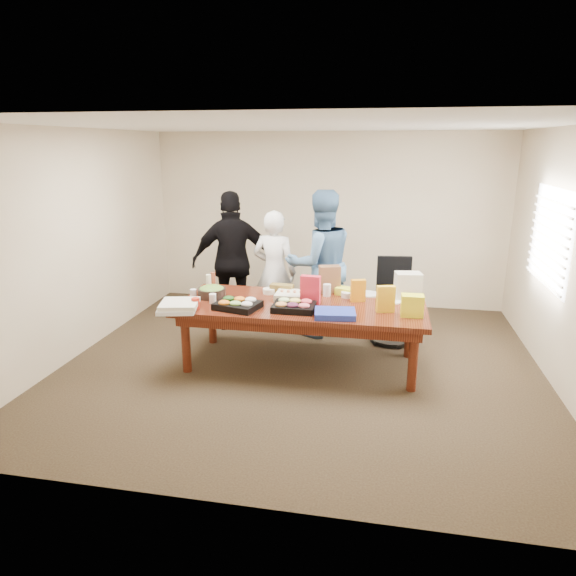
% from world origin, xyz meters
% --- Properties ---
extents(floor, '(5.50, 5.00, 0.02)m').
position_xyz_m(floor, '(0.00, 0.00, -0.01)').
color(floor, '#47301E').
rests_on(floor, ground).
extents(ceiling, '(5.50, 5.00, 0.02)m').
position_xyz_m(ceiling, '(0.00, 0.00, 2.71)').
color(ceiling, white).
rests_on(ceiling, wall_back).
extents(wall_back, '(5.50, 0.04, 2.70)m').
position_xyz_m(wall_back, '(0.00, 2.50, 1.35)').
color(wall_back, beige).
rests_on(wall_back, floor).
extents(wall_front, '(5.50, 0.04, 2.70)m').
position_xyz_m(wall_front, '(0.00, -2.50, 1.35)').
color(wall_front, beige).
rests_on(wall_front, floor).
extents(wall_left, '(0.04, 5.00, 2.70)m').
position_xyz_m(wall_left, '(-2.75, 0.00, 1.35)').
color(wall_left, beige).
rests_on(wall_left, floor).
extents(wall_right, '(0.04, 5.00, 2.70)m').
position_xyz_m(wall_right, '(2.75, 0.00, 1.35)').
color(wall_right, beige).
rests_on(wall_right, floor).
extents(window_panel, '(0.03, 1.40, 1.10)m').
position_xyz_m(window_panel, '(2.72, 0.60, 1.50)').
color(window_panel, white).
rests_on(window_panel, wall_right).
extents(window_blinds, '(0.04, 1.36, 1.00)m').
position_xyz_m(window_blinds, '(2.68, 0.60, 1.50)').
color(window_blinds, beige).
rests_on(window_blinds, wall_right).
extents(conference_table, '(2.80, 1.20, 0.75)m').
position_xyz_m(conference_table, '(0.00, 0.00, 0.38)').
color(conference_table, '#4C1C0F').
rests_on(conference_table, floor).
extents(office_chair, '(0.59, 0.59, 1.06)m').
position_xyz_m(office_chair, '(1.04, 0.90, 0.53)').
color(office_chair, black).
rests_on(office_chair, floor).
extents(person_center, '(0.66, 0.48, 1.67)m').
position_xyz_m(person_center, '(-0.55, 1.04, 0.84)').
color(person_center, white).
rests_on(person_center, floor).
extents(person_right, '(1.18, 1.09, 1.95)m').
position_xyz_m(person_right, '(0.08, 1.03, 0.98)').
color(person_right, teal).
rests_on(person_right, floor).
extents(person_left, '(1.21, 0.80, 1.91)m').
position_xyz_m(person_left, '(-1.12, 1.05, 0.96)').
color(person_left, black).
rests_on(person_left, floor).
extents(veggie_tray, '(0.54, 0.47, 0.07)m').
position_xyz_m(veggie_tray, '(-0.67, -0.31, 0.79)').
color(veggie_tray, black).
rests_on(veggie_tray, conference_table).
extents(fruit_tray, '(0.46, 0.36, 0.07)m').
position_xyz_m(fruit_tray, '(-0.05, -0.25, 0.78)').
color(fruit_tray, black).
rests_on(fruit_tray, conference_table).
extents(sheet_cake, '(0.44, 0.33, 0.08)m').
position_xyz_m(sheet_cake, '(-0.11, 0.16, 0.79)').
color(sheet_cake, white).
rests_on(sheet_cake, conference_table).
extents(salad_bowl, '(0.34, 0.34, 0.11)m').
position_xyz_m(salad_bowl, '(-1.09, 0.05, 0.80)').
color(salad_bowl, black).
rests_on(salad_bowl, conference_table).
extents(chip_bag_blue, '(0.46, 0.37, 0.06)m').
position_xyz_m(chip_bag_blue, '(0.42, -0.39, 0.78)').
color(chip_bag_blue, '#2133A4').
rests_on(chip_bag_blue, conference_table).
extents(chip_bag_red, '(0.23, 0.11, 0.33)m').
position_xyz_m(chip_bag_red, '(0.10, 0.02, 0.91)').
color(chip_bag_red, red).
rests_on(chip_bag_red, conference_table).
extents(chip_bag_yellow, '(0.21, 0.13, 0.29)m').
position_xyz_m(chip_bag_yellow, '(0.94, -0.13, 0.90)').
color(chip_bag_yellow, yellow).
rests_on(chip_bag_yellow, conference_table).
extents(chip_bag_orange, '(0.18, 0.12, 0.26)m').
position_xyz_m(chip_bag_orange, '(0.63, 0.20, 0.88)').
color(chip_bag_orange, orange).
rests_on(chip_bag_orange, conference_table).
extents(mayo_jar, '(0.10, 0.10, 0.15)m').
position_xyz_m(mayo_jar, '(0.25, 0.35, 0.82)').
color(mayo_jar, silver).
rests_on(mayo_jar, conference_table).
extents(mustard_bottle, '(0.07, 0.07, 0.17)m').
position_xyz_m(mustard_bottle, '(0.02, 0.42, 0.83)').
color(mustard_bottle, '#FFAB0E').
rests_on(mustard_bottle, conference_table).
extents(dressing_bottle, '(0.07, 0.07, 0.19)m').
position_xyz_m(dressing_bottle, '(-1.22, 0.47, 0.85)').
color(dressing_bottle, brown).
rests_on(dressing_bottle, conference_table).
extents(ranch_bottle, '(0.07, 0.07, 0.20)m').
position_xyz_m(ranch_bottle, '(-1.23, 0.34, 0.85)').
color(ranch_bottle, '#EAEAC4').
rests_on(ranch_bottle, conference_table).
extents(banana_bunch, '(0.30, 0.23, 0.09)m').
position_xyz_m(banana_bunch, '(0.48, 0.44, 0.79)').
color(banana_bunch, yellow).
rests_on(banana_bunch, conference_table).
extents(bread_loaf, '(0.29, 0.15, 0.11)m').
position_xyz_m(bread_loaf, '(-0.31, 0.36, 0.81)').
color(bread_loaf, brown).
rests_on(bread_loaf, conference_table).
extents(kraft_bag, '(0.28, 0.21, 0.33)m').
position_xyz_m(kraft_bag, '(0.26, 0.52, 0.91)').
color(kraft_bag, brown).
rests_on(kraft_bag, conference_table).
extents(red_cup, '(0.12, 0.12, 0.12)m').
position_xyz_m(red_cup, '(-1.13, -0.41, 0.81)').
color(red_cup, '#B12314').
rests_on(red_cup, conference_table).
extents(clear_cup_a, '(0.08, 0.08, 0.11)m').
position_xyz_m(clear_cup_a, '(-1.00, -0.18, 0.81)').
color(clear_cup_a, white).
rests_on(clear_cup_a, conference_table).
extents(clear_cup_b, '(0.09, 0.09, 0.11)m').
position_xyz_m(clear_cup_b, '(-1.30, -0.03, 0.80)').
color(clear_cup_b, white).
rests_on(clear_cup_b, conference_table).
extents(pizza_box_lower, '(0.48, 0.48, 0.05)m').
position_xyz_m(pizza_box_lower, '(-1.30, -0.50, 0.77)').
color(pizza_box_lower, silver).
rests_on(pizza_box_lower, conference_table).
extents(pizza_box_upper, '(0.48, 0.48, 0.05)m').
position_xyz_m(pizza_box_upper, '(-1.28, -0.48, 0.82)').
color(pizza_box_upper, silver).
rests_on(pizza_box_upper, pizza_box_lower).
extents(plate_a, '(0.24, 0.24, 0.01)m').
position_xyz_m(plate_a, '(1.01, 0.26, 0.76)').
color(plate_a, white).
rests_on(plate_a, conference_table).
extents(plate_b, '(0.32, 0.32, 0.02)m').
position_xyz_m(plate_b, '(0.74, 0.49, 0.76)').
color(plate_b, silver).
rests_on(plate_b, conference_table).
extents(dip_bowl_a, '(0.16, 0.16, 0.06)m').
position_xyz_m(dip_bowl_a, '(0.50, 0.35, 0.78)').
color(dip_bowl_a, silver).
rests_on(dip_bowl_a, conference_table).
extents(dip_bowl_b, '(0.17, 0.17, 0.06)m').
position_xyz_m(dip_bowl_b, '(-0.46, 0.32, 0.78)').
color(dip_bowl_b, white).
rests_on(dip_bowl_b, conference_table).
extents(grocery_bag_white, '(0.33, 0.26, 0.32)m').
position_xyz_m(grocery_bag_white, '(1.19, 0.41, 0.91)').
color(grocery_bag_white, silver).
rests_on(grocery_bag_white, conference_table).
extents(grocery_bag_yellow, '(0.24, 0.17, 0.23)m').
position_xyz_m(grocery_bag_yellow, '(1.22, -0.21, 0.87)').
color(grocery_bag_yellow, '#FEFF23').
rests_on(grocery_bag_yellow, conference_table).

